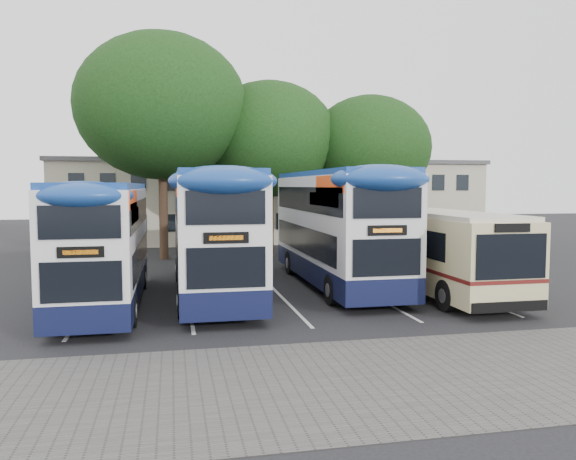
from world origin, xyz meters
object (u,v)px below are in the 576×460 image
(bus_dd_right, at_px, (335,223))
(tree_right, at_px, (369,148))
(tree_left, at_px, (162,107))
(bus_dd_mid, at_px, (212,228))
(tree_mid, at_px, (270,140))
(lamp_post, at_px, (378,174))
(bus_single, at_px, (430,245))
(bus_dd_left, at_px, (104,239))

(bus_dd_right, bearing_deg, tree_right, 63.40)
(tree_left, xyz_separation_m, bus_dd_right, (7.27, -10.31, -6.05))
(bus_dd_mid, xyz_separation_m, bus_dd_right, (5.28, 1.07, 0.05))
(tree_mid, relative_size, bus_dd_mid, 0.93)
(lamp_post, bearing_deg, tree_left, -167.22)
(tree_left, xyz_separation_m, bus_dd_mid, (1.99, -11.38, -6.10))
(bus_single, bearing_deg, lamp_post, 77.04)
(tree_right, bearing_deg, bus_dd_mid, -132.14)
(lamp_post, bearing_deg, tree_right, -120.16)
(lamp_post, xyz_separation_m, tree_left, (-14.29, -3.24, 3.64))
(lamp_post, xyz_separation_m, bus_single, (-3.54, -15.39, -3.24))
(tree_mid, xyz_separation_m, bus_dd_right, (0.85, -11.40, -4.40))
(lamp_post, bearing_deg, bus_dd_mid, -130.06)
(bus_dd_left, height_order, bus_dd_right, bus_dd_right)
(lamp_post, distance_m, tree_left, 15.09)
(tree_mid, distance_m, bus_single, 14.88)
(tree_left, relative_size, bus_single, 1.18)
(tree_mid, height_order, bus_dd_mid, tree_mid)
(bus_dd_left, relative_size, bus_dd_mid, 0.91)
(bus_dd_left, bearing_deg, tree_right, 41.62)
(lamp_post, relative_size, bus_dd_left, 0.87)
(tree_left, bearing_deg, lamp_post, 12.78)
(bus_dd_right, bearing_deg, tree_left, 125.21)
(tree_right, bearing_deg, lamp_post, 59.84)
(tree_left, distance_m, tree_right, 12.79)
(bus_single, bearing_deg, tree_left, 131.50)
(bus_dd_left, height_order, bus_dd_mid, bus_dd_mid)
(tree_mid, xyz_separation_m, tree_right, (6.19, -0.74, -0.48))
(tree_left, distance_m, bus_dd_left, 14.15)
(lamp_post, xyz_separation_m, tree_mid, (-7.86, -2.15, 1.99))
(tree_right, bearing_deg, tree_mid, 173.18)
(bus_dd_mid, height_order, bus_single, bus_dd_mid)
(tree_mid, relative_size, bus_single, 0.97)
(tree_right, distance_m, bus_dd_mid, 16.32)
(lamp_post, bearing_deg, bus_dd_left, -135.73)
(tree_mid, bearing_deg, tree_right, -6.82)
(bus_dd_mid, bearing_deg, bus_single, -5.01)
(tree_mid, distance_m, tree_right, 6.25)
(bus_dd_left, bearing_deg, tree_mid, 58.62)
(bus_dd_mid, relative_size, bus_dd_right, 0.98)
(lamp_post, relative_size, tree_left, 0.70)
(lamp_post, distance_m, bus_single, 16.12)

